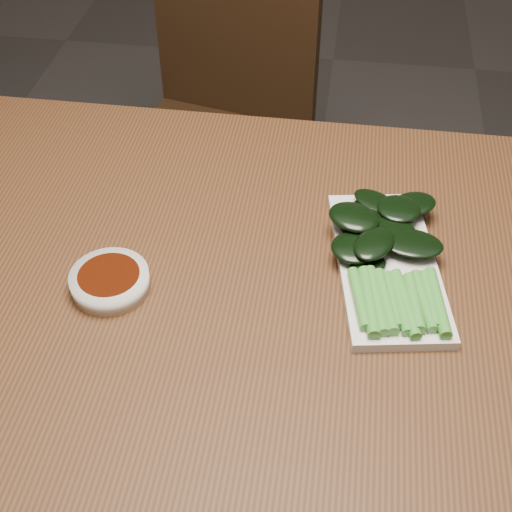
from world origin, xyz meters
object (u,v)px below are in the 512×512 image
at_px(chair_far, 220,120).
at_px(gai_lan, 382,245).
at_px(serving_plate, 387,265).
at_px(sauce_bowl, 110,281).
at_px(table, 274,330).

height_order(chair_far, gai_lan, chair_far).
relative_size(chair_far, serving_plate, 3.04).
xyz_separation_m(chair_far, sauce_bowl, (0.01, -0.80, 0.28)).
height_order(serving_plate, gai_lan, gai_lan).
xyz_separation_m(chair_far, gai_lan, (0.35, -0.70, 0.29)).
height_order(chair_far, serving_plate, chair_far).
height_order(table, serving_plate, serving_plate).
height_order(sauce_bowl, serving_plate, sauce_bowl).
bearing_deg(chair_far, gai_lan, -50.92).
bearing_deg(table, serving_plate, 24.84).
distance_m(sauce_bowl, serving_plate, 0.36).
bearing_deg(serving_plate, chair_far, 116.84).
distance_m(serving_plate, gai_lan, 0.03).
distance_m(table, gai_lan, 0.18).
xyz_separation_m(table, sauce_bowl, (-0.21, -0.02, 0.08)).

